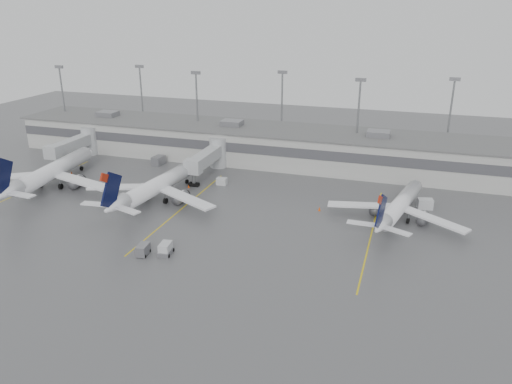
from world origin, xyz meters
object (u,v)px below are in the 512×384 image
(jet_far_left, at_px, (50,172))
(jet_mid_right, at_px, (399,206))
(jet_mid_left, at_px, (157,186))
(baggage_tug, at_px, (166,250))

(jet_far_left, relative_size, jet_mid_right, 1.23)
(jet_mid_left, bearing_deg, jet_far_left, -174.19)
(jet_mid_left, distance_m, baggage_tug, 22.85)
(jet_far_left, bearing_deg, baggage_tug, -34.26)
(jet_mid_right, height_order, baggage_tug, jet_mid_right)
(jet_mid_left, relative_size, baggage_tug, 10.27)
(jet_far_left, height_order, baggage_tug, jet_far_left)
(jet_far_left, xyz_separation_m, jet_mid_right, (69.68, 4.64, -0.61))
(jet_mid_right, bearing_deg, jet_mid_left, -161.44)
(jet_mid_left, height_order, jet_mid_right, jet_mid_left)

